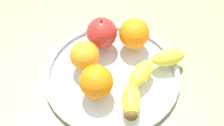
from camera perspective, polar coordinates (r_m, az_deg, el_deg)
name	(u,v)px	position (r cm, az deg, el deg)	size (l,w,h in cm)	color
ground_plane	(112,81)	(67.07, 0.00, -3.53)	(145.45, 145.45, 4.00)	#917A59
fruit_bowl	(112,74)	(64.67, 0.00, -2.09)	(29.92, 29.92, 1.80)	silver
banana	(147,77)	(61.24, 6.82, -2.75)	(20.87, 11.95, 3.71)	yellow
apple	(102,33)	(66.46, -2.00, 5.86)	(7.03, 7.03, 7.83)	#B02922
orange_back_left	(84,57)	(62.52, -5.45, 1.11)	(6.38, 6.38, 6.38)	orange
orange_center	(134,34)	(66.53, 4.32, 5.71)	(6.93, 6.93, 6.93)	orange
orange_back_right	(96,82)	(58.33, -3.08, -3.65)	(6.92, 6.92, 6.92)	orange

